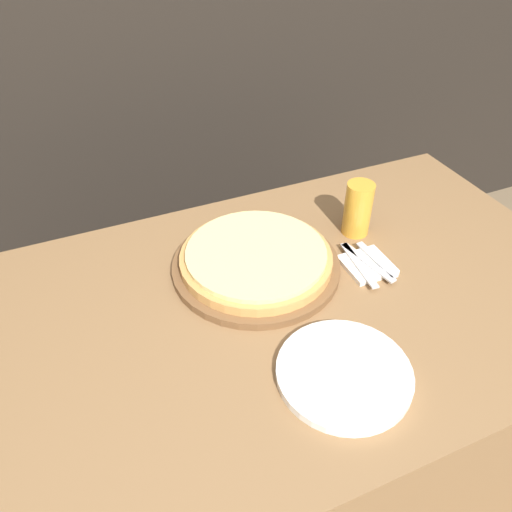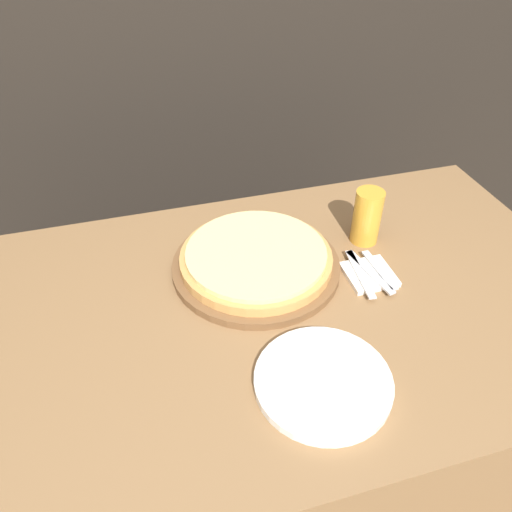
% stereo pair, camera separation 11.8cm
% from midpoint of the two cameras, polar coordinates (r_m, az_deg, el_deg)
% --- Properties ---
extents(ground_plane, '(12.00, 12.00, 0.00)m').
position_cam_midpoint_polar(ground_plane, '(1.72, 2.98, -23.43)').
color(ground_plane, '#756047').
extents(dining_table, '(1.54, 0.88, 0.74)m').
position_cam_midpoint_polar(dining_table, '(1.40, 3.50, -16.51)').
color(dining_table, olive).
rests_on(dining_table, ground_plane).
extents(pizza_on_board, '(0.40, 0.40, 0.06)m').
position_cam_midpoint_polar(pizza_on_board, '(1.19, 2.84, -0.64)').
color(pizza_on_board, brown).
rests_on(pizza_on_board, dining_table).
extents(beer_glass, '(0.07, 0.07, 0.14)m').
position_cam_midpoint_polar(beer_glass, '(1.29, 15.19, 4.50)').
color(beer_glass, gold).
rests_on(beer_glass, dining_table).
extents(dinner_plate, '(0.26, 0.26, 0.02)m').
position_cam_midpoint_polar(dinner_plate, '(0.98, 11.18, -14.06)').
color(dinner_plate, white).
rests_on(dinner_plate, dining_table).
extents(napkin_stack, '(0.11, 0.11, 0.01)m').
position_cam_midpoint_polar(napkin_stack, '(1.22, 15.52, -2.15)').
color(napkin_stack, white).
rests_on(napkin_stack, dining_table).
extents(fork, '(0.03, 0.17, 0.00)m').
position_cam_midpoint_polar(fork, '(1.20, 14.56, -2.07)').
color(fork, silver).
rests_on(fork, napkin_stack).
extents(dinner_knife, '(0.05, 0.17, 0.00)m').
position_cam_midpoint_polar(dinner_knife, '(1.22, 15.59, -1.85)').
color(dinner_knife, silver).
rests_on(dinner_knife, napkin_stack).
extents(spoon, '(0.02, 0.15, 0.00)m').
position_cam_midpoint_polar(spoon, '(1.23, 16.61, -1.63)').
color(spoon, silver).
rests_on(spoon, napkin_stack).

